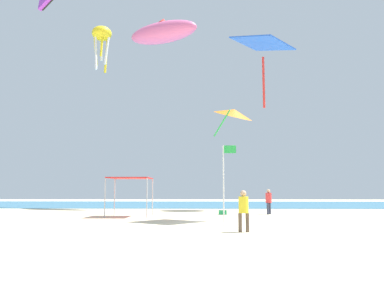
{
  "coord_description": "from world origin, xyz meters",
  "views": [
    {
      "loc": [
        -0.97,
        -19.36,
        1.65
      ],
      "look_at": [
        -1.86,
        10.42,
        5.38
      ],
      "focal_mm": 35.23,
      "sensor_mm": 36.0,
      "label": 1
    }
  ],
  "objects": [
    {
      "name": "ground",
      "position": [
        0.0,
        0.0,
        -0.05
      ],
      "size": [
        110.0,
        110.0,
        0.1
      ],
      "primitive_type": "cube",
      "color": "beige"
    },
    {
      "name": "ocean_strip",
      "position": [
        0.0,
        28.24,
        0.01
      ],
      "size": [
        110.0,
        24.32,
        0.03
      ],
      "primitive_type": "cube",
      "color": "teal",
      "rests_on": "ground"
    },
    {
      "name": "canopy_tent",
      "position": [
        -5.75,
        5.21,
        2.36
      ],
      "size": [
        2.68,
        2.62,
        2.52
      ],
      "color": "#B2B2B7",
      "rests_on": "ground"
    },
    {
      "name": "person_near_tent",
      "position": [
        0.67,
        -3.79,
        0.99
      ],
      "size": [
        0.45,
        0.4,
        1.68
      ],
      "rotation": [
        0.0,
        0.0,
        3.24
      ],
      "color": "brown",
      "rests_on": "ground"
    },
    {
      "name": "person_leftmost",
      "position": [
        3.7,
        7.95,
        1.05
      ],
      "size": [
        0.42,
        0.42,
        1.78
      ],
      "rotation": [
        0.0,
        0.0,
        4.08
      ],
      "color": "#33384C",
      "rests_on": "ground"
    },
    {
      "name": "banner_flag",
      "position": [
        0.01,
        -2.4,
        2.23
      ],
      "size": [
        0.61,
        0.06,
        3.7
      ],
      "color": "silver",
      "rests_on": "ground"
    },
    {
      "name": "cooler_box",
      "position": [
        0.39,
        7.53,
        0.18
      ],
      "size": [
        0.57,
        0.37,
        0.35
      ],
      "color": "#1E8C4C",
      "rests_on": "ground"
    },
    {
      "name": "kite_octopus_yellow",
      "position": [
        -12.22,
        20.4,
        18.82
      ],
      "size": [
        2.75,
        2.75,
        5.13
      ],
      "rotation": [
        0.0,
        0.0,
        5.04
      ],
      "color": "yellow"
    },
    {
      "name": "kite_inflatable_pink",
      "position": [
        -5.0,
        17.09,
        17.69
      ],
      "size": [
        7.91,
        5.29,
        3.04
      ],
      "rotation": [
        0.0,
        0.0,
        2.76
      ],
      "color": "pink"
    },
    {
      "name": "kite_diamond_blue",
      "position": [
        2.69,
        2.77,
        10.38
      ],
      "size": [
        4.14,
        4.14,
        4.4
      ],
      "rotation": [
        0.0,
        0.0,
        0.85
      ],
      "color": "blue"
    },
    {
      "name": "kite_delta_orange",
      "position": [
        1.75,
        13.63,
        8.58
      ],
      "size": [
        5.01,
        5.01,
        3.1
      ],
      "rotation": [
        0.0,
        0.0,
        0.77
      ],
      "color": "orange"
    }
  ]
}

